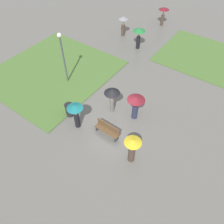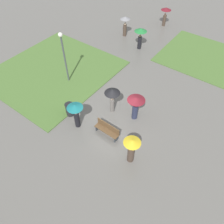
{
  "view_description": "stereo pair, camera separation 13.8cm",
  "coord_description": "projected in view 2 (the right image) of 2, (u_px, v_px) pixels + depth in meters",
  "views": [
    {
      "loc": [
        5.54,
        -7.78,
        11.28
      ],
      "look_at": [
        0.14,
        -0.21,
        1.06
      ],
      "focal_mm": 35.0,
      "sensor_mm": 36.0,
      "label": 1
    },
    {
      "loc": [
        5.65,
        -7.7,
        11.28
      ],
      "look_at": [
        0.14,
        -0.21,
        1.06
      ],
      "focal_mm": 35.0,
      "sensor_mm": 36.0,
      "label": 2
    }
  ],
  "objects": [
    {
      "name": "crowd_person_maroon",
      "position": [
        136.0,
        104.0,
        13.94
      ],
      "size": [
        1.16,
        1.16,
        1.87
      ],
      "rotation": [
        0.0,
        0.0,
        4.04
      ],
      "color": "#282D47",
      "rests_on": "ground_plane"
    },
    {
      "name": "lone_walker_near_lawn",
      "position": [
        125.0,
        23.0,
        21.4
      ],
      "size": [
        0.98,
        0.98,
        1.95
      ],
      "rotation": [
        0.0,
        0.0,
        3.7
      ],
      "color": "#47382D",
      "rests_on": "ground_plane"
    },
    {
      "name": "crowd_person_yellow",
      "position": [
        132.0,
        148.0,
        11.82
      ],
      "size": [
        0.95,
        0.95,
        1.93
      ],
      "rotation": [
        0.0,
        0.0,
        5.53
      ],
      "color": "#47382D",
      "rests_on": "ground_plane"
    },
    {
      "name": "lone_walker_mid_plaza",
      "position": [
        166.0,
        13.0,
        22.85
      ],
      "size": [
        1.07,
        1.07,
        1.91
      ],
      "rotation": [
        0.0,
        0.0,
        0.9
      ],
      "color": "#47382D",
      "rests_on": "ground_plane"
    },
    {
      "name": "lawn_patch_near",
      "position": [
        54.0,
        71.0,
        18.37
      ],
      "size": [
        8.94,
        9.6,
        0.06
      ],
      "color": "#4C7033",
      "rests_on": "ground_plane"
    },
    {
      "name": "crowd_person_black",
      "position": [
        112.0,
        95.0,
        14.22
      ],
      "size": [
        1.05,
        1.05,
        1.96
      ],
      "rotation": [
        0.0,
        0.0,
        3.86
      ],
      "color": "slate",
      "rests_on": "ground_plane"
    },
    {
      "name": "lamp_post",
      "position": [
        63.0,
        52.0,
        15.58
      ],
      "size": [
        0.32,
        0.32,
        4.1
      ],
      "color": "#474C51",
      "rests_on": "ground_plane"
    },
    {
      "name": "crowd_person_teal",
      "position": [
        76.0,
        112.0,
        13.43
      ],
      "size": [
        1.01,
        1.01,
        1.94
      ],
      "rotation": [
        0.0,
        0.0,
        5.31
      ],
      "color": "black",
      "rests_on": "ground_plane"
    },
    {
      "name": "lawn_patch_far",
      "position": [
        217.0,
        61.0,
        19.27
      ],
      "size": [
        9.75,
        6.69,
        0.06
      ],
      "color": "#4C7033",
      "rests_on": "ground_plane"
    },
    {
      "name": "park_bench",
      "position": [
        107.0,
        129.0,
        13.62
      ],
      "size": [
        1.7,
        0.46,
        0.9
      ],
      "rotation": [
        0.0,
        0.0,
        -0.02
      ],
      "color": "brown",
      "rests_on": "ground_plane"
    },
    {
      "name": "ground_plane",
      "position": [
        112.0,
        120.0,
        14.77
      ],
      "size": [
        90.0,
        90.0,
        0.0
      ],
      "primitive_type": "plane",
      "color": "#66635E"
    },
    {
      "name": "lone_walker_far_path",
      "position": [
        140.0,
        34.0,
        19.68
      ],
      "size": [
        1.13,
        1.13,
        1.98
      ],
      "rotation": [
        0.0,
        0.0,
        0.87
      ],
      "color": "black",
      "rests_on": "ground_plane"
    },
    {
      "name": "trash_bin",
      "position": [
        70.0,
        109.0,
        14.74
      ],
      "size": [
        0.58,
        0.58,
        0.97
      ],
      "color": "#232326",
      "rests_on": "ground_plane"
    }
  ]
}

